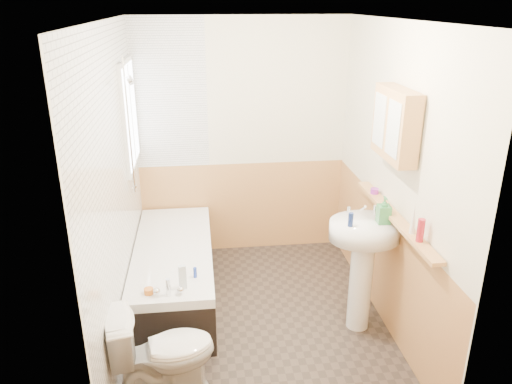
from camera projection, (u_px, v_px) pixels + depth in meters
floor at (258, 320)px, 4.39m from camera, size 2.80×2.80×0.00m
ceiling at (259, 20)px, 3.49m from camera, size 2.80×2.80×0.00m
wall_back at (242, 140)px, 5.25m from camera, size 2.20×0.02×2.50m
wall_front at (291, 280)px, 2.64m from camera, size 2.20×0.02×2.50m
wall_left at (115, 193)px, 3.82m from camera, size 0.02×2.80×2.50m
wall_right at (393, 181)px, 4.06m from camera, size 0.02×2.80×2.50m
wainscot_right at (382, 262)px, 4.33m from camera, size 0.01×2.80×1.00m
wainscot_back at (243, 207)px, 5.50m from camera, size 2.20×0.01×1.00m
tile_cladding_left at (118, 193)px, 3.82m from camera, size 0.01×2.80×2.50m
tile_return_back at (169, 95)px, 4.96m from camera, size 0.75×0.01×1.50m
window at (130, 115)px, 4.56m from camera, size 0.03×0.79×0.99m
bathtub at (174, 271)px, 4.64m from camera, size 0.70×1.80×0.67m
shower_riser at (129, 116)px, 4.27m from camera, size 0.10×0.08×1.20m
toilet at (163, 353)px, 3.45m from camera, size 0.79×0.53×0.71m
sink at (363, 253)px, 4.06m from camera, size 0.58×0.47×1.11m
pine_shelf at (394, 217)px, 3.89m from camera, size 0.10×1.53×0.03m
medicine_cabinet at (395, 124)px, 3.72m from camera, size 0.15×0.59×0.53m
foam_can at (421, 230)px, 3.43m from camera, size 0.06×0.06×0.17m
green_bottle at (413, 219)px, 3.54m from camera, size 0.05×0.05×0.22m
black_jar at (375, 191)px, 4.31m from camera, size 0.08×0.08×0.05m
soap_bottle at (383, 217)px, 3.92m from camera, size 0.11×0.22×0.10m
clear_bottle at (351, 220)px, 3.86m from camera, size 0.05×0.05×0.11m
blue_gel at (183, 277)px, 3.86m from camera, size 0.06×0.05×0.20m
cream_jar at (149, 291)px, 3.81m from camera, size 0.09×0.09×0.05m
orange_bottle at (195, 273)px, 4.03m from camera, size 0.03×0.03×0.09m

